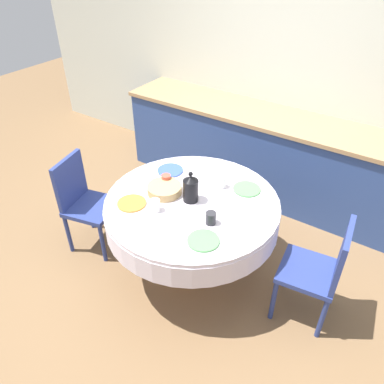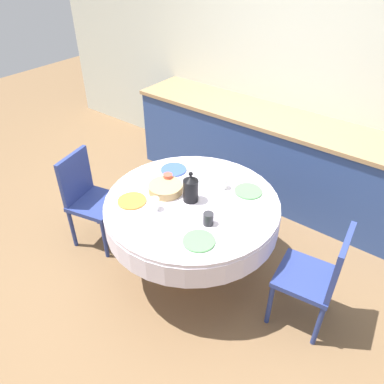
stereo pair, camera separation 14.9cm
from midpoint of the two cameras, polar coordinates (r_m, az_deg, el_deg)
The scene contains 16 objects.
ground_plane at distance 3.35m, azimuth -1.30°, elevation -11.57°, with size 12.00×12.00×0.00m, color brown.
wall_back at distance 4.03m, azimuth 13.79°, elevation 17.99°, with size 7.00×0.05×2.60m.
kitchen_counter at distance 4.07m, azimuth 10.32°, elevation 5.57°, with size 3.24×0.64×0.91m.
dining_table at distance 2.92m, azimuth -1.46°, elevation -3.25°, with size 1.35×1.35×0.75m.
chair_left at distance 2.81m, azimuth 17.56°, elevation -11.09°, with size 0.45×0.45×0.88m.
chair_right at distance 3.44m, azimuth -17.35°, elevation -1.12°, with size 0.48×0.48×0.88m.
plate_near_left at distance 2.86m, azimuth -10.66°, elevation -1.73°, with size 0.22×0.22×0.01m, color orange.
cup_near_left at distance 2.74m, azimuth -7.19°, elevation -2.08°, with size 0.07×0.07×0.09m, color white.
plate_near_right at distance 2.50m, azimuth 0.02°, elevation -7.44°, with size 0.22×0.22×0.01m, color #5BA85B.
cup_near_right at distance 2.61m, azimuth 1.25°, elevation -4.02°, with size 0.07×0.07×0.09m, color #28282D.
plate_far_left at distance 3.20m, azimuth -4.66°, elevation 3.28°, with size 0.22×0.22×0.01m, color #3856AD.
cup_far_left at distance 3.00m, azimuth -5.38°, elevation 1.80°, with size 0.07×0.07×0.09m, color #CC4C3D.
plate_far_right at distance 2.98m, azimuth 6.92°, elevation 0.43°, with size 0.22×0.22×0.01m, color #5BA85B.
cup_far_right at distance 2.97m, azimuth 3.02°, elevation 1.52°, with size 0.07×0.07×0.09m, color white.
coffee_carafe at distance 2.79m, azimuth -1.71°, elevation 0.54°, with size 0.12×0.12×0.25m.
bread_basket at distance 2.93m, azimuth -5.67°, elevation 0.39°, with size 0.27×0.27×0.06m, color tan.
Camera 1 is at (1.27, -1.89, 2.47)m, focal length 35.00 mm.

